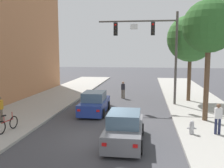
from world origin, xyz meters
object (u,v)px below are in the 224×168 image
fire_hydrant (192,127)px  car_following_grey (124,129)px  pedestrian_sidewalk_right_walker (218,117)px  pedestrian_crossing_road (123,89)px  pedestrian_sidewalk_left_walker (0,108)px  car_lead_blue (95,103)px  bicycle_leaning (8,124)px  street_tree_second (191,39)px  street_tree_nearest (209,27)px  traffic_signal_mast (154,41)px

fire_hydrant → car_following_grey: bearing=-156.8°
pedestrian_sidewalk_right_walker → fire_hydrant: (-1.33, -0.13, -0.56)m
car_following_grey → pedestrian_sidewalk_right_walker: 5.04m
pedestrian_crossing_road → pedestrian_sidewalk_right_walker: 11.91m
pedestrian_sidewalk_left_walker → car_lead_blue: bearing=36.5°
pedestrian_sidewalk_right_walker → bicycle_leaning: bearing=-174.4°
street_tree_second → car_lead_blue: bearing=-145.2°
pedestrian_sidewalk_left_walker → street_tree_nearest: (12.53, 2.37, 4.90)m
fire_hydrant → street_tree_second: (1.29, 9.47, 5.10)m
bicycle_leaning → street_tree_second: 16.11m
traffic_signal_mast → pedestrian_crossing_road: 5.90m
pedestrian_sidewalk_left_walker → street_tree_second: 16.04m
traffic_signal_mast → car_lead_blue: size_ratio=1.76×
car_following_grey → street_tree_nearest: size_ratio=0.57×
pedestrian_sidewalk_right_walker → fire_hydrant: bearing=-174.4°
traffic_signal_mast → pedestrian_crossing_road: traffic_signal_mast is taller
car_following_grey → street_tree_second: street_tree_second is taller
fire_hydrant → pedestrian_sidewalk_right_walker: bearing=5.6°
fire_hydrant → car_lead_blue: bearing=145.1°
pedestrian_sidewalk_left_walker → bicycle_leaning: (1.36, -1.50, -0.52)m
traffic_signal_mast → car_following_grey: traffic_signal_mast is taller
car_lead_blue → car_following_grey: 6.37m
car_following_grey → street_tree_second: 12.88m
pedestrian_sidewalk_right_walker → bicycle_leaning: pedestrian_sidewalk_right_walker is taller
traffic_signal_mast → fire_hydrant: (1.90, -7.66, -4.83)m
pedestrian_crossing_road → pedestrian_sidewalk_left_walker: bearing=-123.6°
fire_hydrant → street_tree_nearest: street_tree_nearest is taller
fire_hydrant → street_tree_nearest: size_ratio=0.10×
pedestrian_crossing_road → fire_hydrant: 11.43m
fire_hydrant → street_tree_nearest: (1.30, 2.90, 5.46)m
pedestrian_sidewalk_left_walker → pedestrian_crossing_road: bearing=56.4°
fire_hydrant → street_tree_second: bearing=82.2°
traffic_signal_mast → bicycle_leaning: bearing=-132.7°
car_lead_blue → pedestrian_crossing_road: size_ratio=2.60×
traffic_signal_mast → car_following_grey: 10.35m
car_following_grey → fire_hydrant: bearing=23.2°
pedestrian_sidewalk_right_walker → fire_hydrant: pedestrian_sidewalk_right_walker is taller
pedestrian_crossing_road → pedestrian_sidewalk_right_walker: (5.99, -10.30, 0.15)m
pedestrian_crossing_road → bicycle_leaning: 12.54m
car_lead_blue → fire_hydrant: 7.51m
pedestrian_sidewalk_right_walker → street_tree_nearest: (-0.03, 2.77, 4.90)m
traffic_signal_mast → street_tree_second: bearing=29.5°
pedestrian_sidewalk_left_walker → pedestrian_sidewalk_right_walker: 12.57m
traffic_signal_mast → street_tree_nearest: (3.20, -4.76, 0.63)m
bicycle_leaning → street_tree_nearest: bearing=19.1°
car_following_grey → street_tree_nearest: bearing=42.7°
traffic_signal_mast → bicycle_leaning: traffic_signal_mast is taller
traffic_signal_mast → pedestrian_sidewalk_right_walker: (3.23, -7.53, -4.27)m
bicycle_leaning → street_tree_second: street_tree_second is taller
car_following_grey → car_lead_blue: bearing=115.2°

